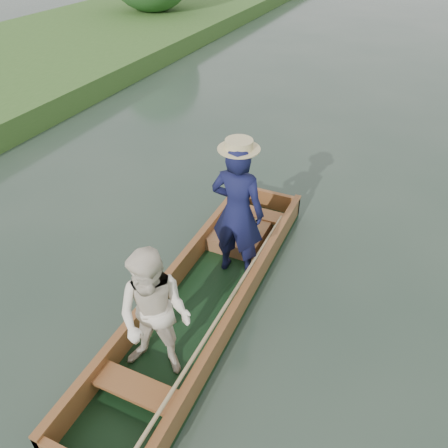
% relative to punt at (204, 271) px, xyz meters
% --- Properties ---
extents(ground, '(120.00, 120.00, 0.00)m').
position_rel_punt_xyz_m(ground, '(-0.03, 0.07, -0.68)').
color(ground, '#283D30').
rests_on(ground, ground).
extents(punt, '(1.12, 5.00, 2.10)m').
position_rel_punt_xyz_m(punt, '(0.00, 0.00, 0.00)').
color(punt, black).
rests_on(punt, ground).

